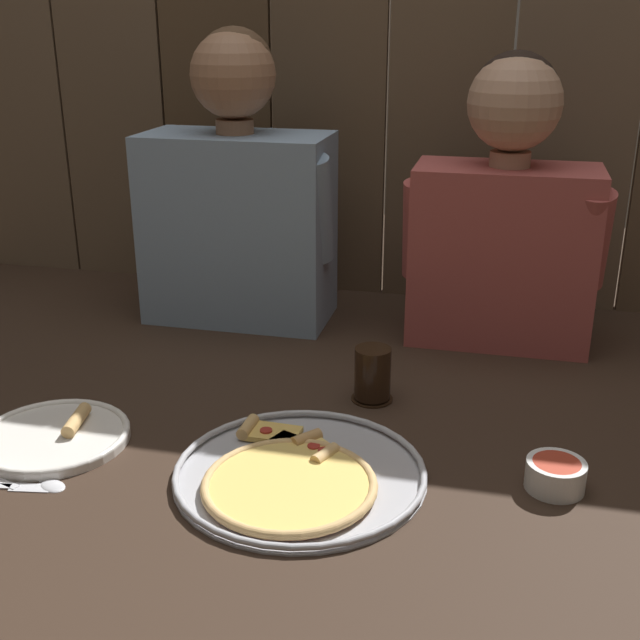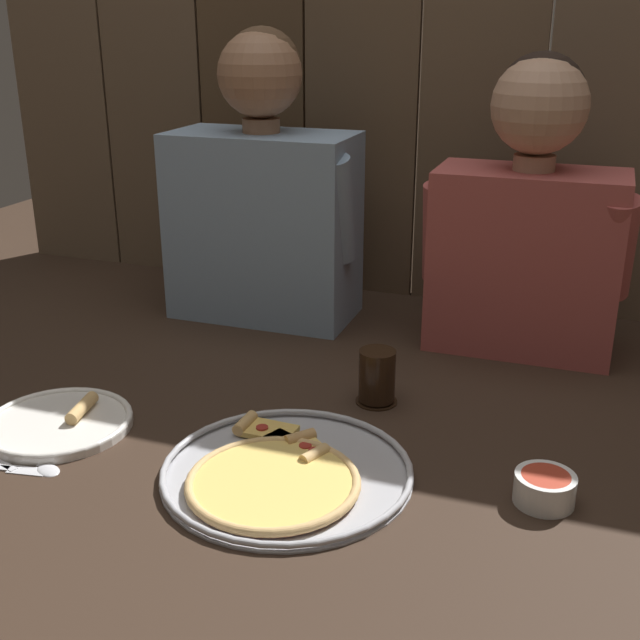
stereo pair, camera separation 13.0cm
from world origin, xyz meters
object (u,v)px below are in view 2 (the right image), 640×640
Objects in this scene: pizza_tray at (282,473)px; diner_left at (263,193)px; dinner_plate at (59,422)px; diner_right at (529,217)px; drinking_glass at (377,377)px; dipping_bowl at (545,487)px.

pizza_tray is 0.76m from diner_left.
diner_right is at bearing 42.37° from dinner_plate.
drinking_glass reaches higher than pizza_tray.
dinner_plate is at bearing 176.77° from pizza_tray.
dipping_bowl is (0.37, 0.07, 0.01)m from pizza_tray.
dipping_bowl is (0.78, 0.05, 0.02)m from dinner_plate.
dinner_plate is at bearing -150.51° from drinking_glass.
diner_left reaches higher than drinking_glass.
pizza_tray is at bearing -64.81° from diner_left.
diner_right is at bearing 59.73° from drinking_glass.
pizza_tray is 3.82× the size of drinking_glass.
drinking_glass is 0.56m from diner_left.
dinner_plate is 0.39× the size of diner_left.
dipping_bowl is 0.63m from diner_right.
dinner_plate reaches higher than pizza_tray.
dipping_bowl is 0.14× the size of diner_left.
drinking_glass is 0.16× the size of diner_left.
drinking_glass is 0.38m from dipping_bowl.
pizza_tray is at bearing -102.14° from drinking_glass.
dipping_bowl is at bearing -79.81° from diner_right.
pizza_tray is 1.55× the size of dinner_plate.
dipping_bowl reaches higher than dinner_plate.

